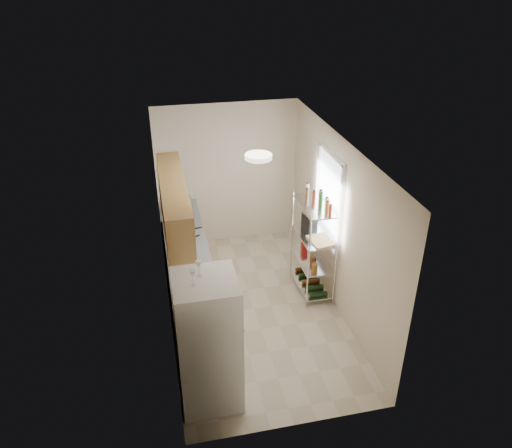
% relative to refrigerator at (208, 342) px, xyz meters
% --- Properties ---
extents(room, '(2.52, 4.42, 2.62)m').
position_rel_refrigerator_xyz_m(room, '(0.87, 1.56, 0.45)').
color(room, beige).
rests_on(room, ground).
extents(counter_run, '(0.63, 3.51, 0.90)m').
position_rel_refrigerator_xyz_m(counter_run, '(-0.05, 1.99, -0.40)').
color(counter_run, tan).
rests_on(counter_run, ground).
extents(upper_cabinets, '(0.33, 2.20, 0.72)m').
position_rel_refrigerator_xyz_m(upper_cabinets, '(-0.18, 1.66, 0.96)').
color(upper_cabinets, tan).
rests_on(upper_cabinets, room).
extents(range_hood, '(0.50, 0.60, 0.12)m').
position_rel_refrigerator_xyz_m(range_hood, '(-0.13, 2.46, 0.54)').
color(range_hood, '#B7BABC').
rests_on(range_hood, room).
extents(window, '(0.06, 1.00, 1.46)m').
position_rel_refrigerator_xyz_m(window, '(2.10, 1.91, 0.70)').
color(window, white).
rests_on(window, room).
extents(bakers_rack, '(0.45, 0.90, 1.73)m').
position_rel_refrigerator_xyz_m(bakers_rack, '(1.88, 1.85, 0.25)').
color(bakers_rack, silver).
rests_on(bakers_rack, ground).
extents(ceiling_dome, '(0.34, 0.34, 0.05)m').
position_rel_refrigerator_xyz_m(ceiling_dome, '(0.87, 1.26, 1.72)').
color(ceiling_dome, white).
rests_on(ceiling_dome, room).
extents(refrigerator, '(0.70, 0.70, 1.71)m').
position_rel_refrigerator_xyz_m(refrigerator, '(0.00, 0.00, 0.00)').
color(refrigerator, white).
rests_on(refrigerator, ground).
extents(wine_glass_a, '(0.07, 0.07, 0.19)m').
position_rel_refrigerator_xyz_m(wine_glass_a, '(-0.05, 0.09, 0.95)').
color(wine_glass_a, silver).
rests_on(wine_glass_a, refrigerator).
extents(wine_glass_b, '(0.07, 0.07, 0.20)m').
position_rel_refrigerator_xyz_m(wine_glass_b, '(-0.13, -0.07, 0.95)').
color(wine_glass_b, silver).
rests_on(wine_glass_b, refrigerator).
extents(rice_cooker, '(0.25, 0.25, 0.20)m').
position_rel_refrigerator_xyz_m(rice_cooker, '(-0.06, 2.02, 0.14)').
color(rice_cooker, silver).
rests_on(rice_cooker, counter_run).
extents(frying_pan_large, '(0.37, 0.37, 0.05)m').
position_rel_refrigerator_xyz_m(frying_pan_large, '(-0.09, 2.24, 0.07)').
color(frying_pan_large, black).
rests_on(frying_pan_large, counter_run).
extents(frying_pan_small, '(0.27, 0.27, 0.05)m').
position_rel_refrigerator_xyz_m(frying_pan_small, '(-0.05, 2.57, 0.07)').
color(frying_pan_small, black).
rests_on(frying_pan_small, counter_run).
extents(cutting_board, '(0.36, 0.44, 0.03)m').
position_rel_refrigerator_xyz_m(cutting_board, '(1.91, 1.63, 0.17)').
color(cutting_board, tan).
rests_on(cutting_board, bakers_rack).
extents(espresso_machine, '(0.21, 0.26, 0.27)m').
position_rel_refrigerator_xyz_m(espresso_machine, '(1.86, 2.03, 0.29)').
color(espresso_machine, black).
rests_on(espresso_machine, bakers_rack).
extents(storage_bag, '(0.10, 0.13, 0.14)m').
position_rel_refrigerator_xyz_m(storage_bag, '(1.82, 2.12, -0.22)').
color(storage_bag, maroon).
rests_on(storage_bag, bakers_rack).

